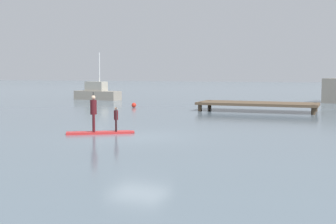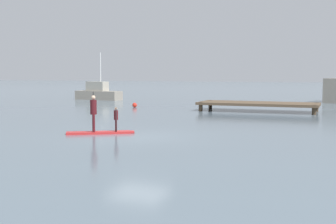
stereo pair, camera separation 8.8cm
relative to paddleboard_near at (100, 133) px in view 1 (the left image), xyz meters
name	(u,v)px [view 1 (the left image)]	position (x,y,z in m)	size (l,w,h in m)	color
ground_plane	(139,137)	(2.06, -0.32, -0.05)	(240.00, 240.00, 0.00)	slate
paddleboard_near	(100,133)	(0.00, 0.00, 0.00)	(2.84, 1.98, 0.10)	red
paddler_adult	(93,111)	(-0.25, -0.14, 0.99)	(0.40, 0.46, 1.78)	#4C1419
paddler_child_solo	(116,118)	(0.62, 0.36, 0.66)	(0.27, 0.35, 1.12)	#4C1419
fishing_boat_green_midground	(97,93)	(-13.15, 22.61, 0.65)	(5.20, 2.12, 4.75)	#9E9384
floating_dock	(257,104)	(4.50, 14.48, 0.49)	(8.35, 3.10, 0.64)	brown
mooring_buoy_near	(134,105)	(-5.29, 14.69, 0.13)	(0.37, 0.37, 0.37)	red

